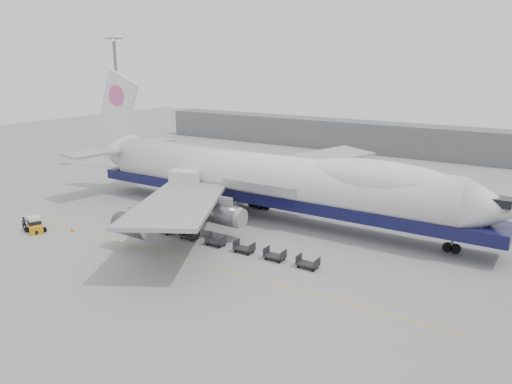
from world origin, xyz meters
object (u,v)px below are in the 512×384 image
Objects in this scene: airliner at (270,178)px; baggage_tug at (35,225)px; catering_truck at (186,188)px; ground_worker at (24,223)px.

airliner reaches higher than baggage_tug.
airliner is at bearing 3.73° from catering_truck.
catering_truck is 21.69m from ground_worker.
airliner reaches higher than catering_truck.
catering_truck is (-11.65, -4.04, -2.20)m from airliner.
baggage_tug is (-10.26, -17.54, -2.56)m from catering_truck.
catering_truck is 1.99× the size of baggage_tug.
catering_truck is at bearing -160.86° from airliner.
airliner reaches higher than ground_worker.
airliner is at bearing 67.90° from baggage_tug.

